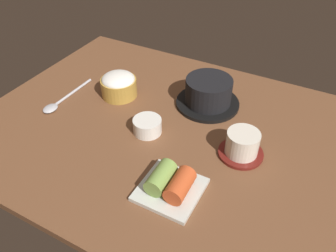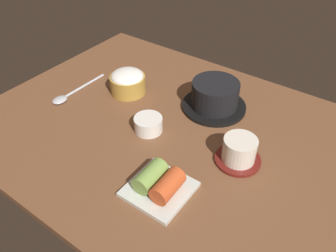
{
  "view_description": "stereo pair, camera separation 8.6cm",
  "coord_description": "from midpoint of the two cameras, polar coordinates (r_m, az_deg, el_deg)",
  "views": [
    {
      "loc": [
        33.38,
        -60.38,
        59.56
      ],
      "look_at": [
        2.0,
        -2.0,
        5.0
      ],
      "focal_mm": 36.18,
      "sensor_mm": 36.0,
      "label": 1
    },
    {
      "loc": [
        40.66,
        -55.84,
        59.56
      ],
      "look_at": [
        2.0,
        -2.0,
        5.0
      ],
      "focal_mm": 36.18,
      "sensor_mm": 36.0,
      "label": 2
    }
  ],
  "objects": [
    {
      "name": "dining_table",
      "position": [
        0.9,
        -3.23,
        -0.98
      ],
      "size": [
        100.0,
        76.0,
        2.0
      ],
      "primitive_type": "cube",
      "color": "brown",
      "rests_on": "ground"
    },
    {
      "name": "tea_cup_with_saucer",
      "position": [
        0.81,
        9.44,
        -3.29
      ],
      "size": [
        10.96,
        10.96,
        6.64
      ],
      "color": "maroon",
      "rests_on": "dining_table"
    },
    {
      "name": "kimchi_plate",
      "position": [
        0.73,
        -3.01,
        -9.96
      ],
      "size": [
        13.05,
        13.05,
        5.34
      ],
      "color": "silver",
      "rests_on": "dining_table"
    },
    {
      "name": "stone_pot",
      "position": [
        0.96,
        4.29,
        5.48
      ],
      "size": [
        18.21,
        18.21,
        8.31
      ],
      "color": "black",
      "rests_on": "dining_table"
    },
    {
      "name": "banchan_cup_center",
      "position": [
        0.88,
        -6.3,
        -0.02
      ],
      "size": [
        7.46,
        7.46,
        3.94
      ],
      "color": "white",
      "rests_on": "dining_table"
    },
    {
      "name": "rice_bowl",
      "position": [
        1.02,
        -10.73,
        6.8
      ],
      "size": [
        10.57,
        10.57,
        7.26
      ],
      "color": "#B78C38",
      "rests_on": "dining_table"
    },
    {
      "name": "spoon",
      "position": [
        1.04,
        -20.33,
        3.58
      ],
      "size": [
        3.6,
        20.22,
        1.35
      ],
      "color": "#B7B7BC",
      "rests_on": "dining_table"
    }
  ]
}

